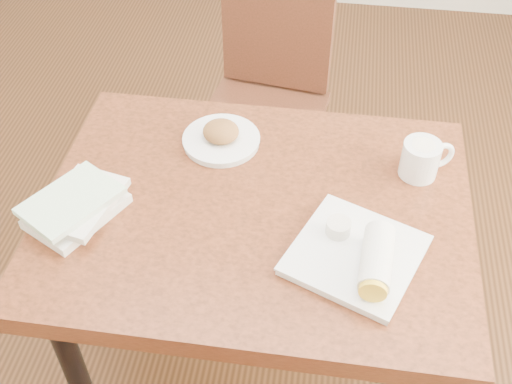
# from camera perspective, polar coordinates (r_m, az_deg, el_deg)

# --- Properties ---
(ground) EXTENTS (4.00, 5.00, 0.01)m
(ground) POSITION_cam_1_polar(r_m,az_deg,el_deg) (2.24, 0.00, -14.84)
(ground) COLOR #472814
(ground) RESTS_ON ground
(table) EXTENTS (1.09, 0.83, 0.75)m
(table) POSITION_cam_1_polar(r_m,az_deg,el_deg) (1.69, 0.00, -3.32)
(table) COLOR brown
(table) RESTS_ON ground
(chair_far) EXTENTS (0.48, 0.48, 0.95)m
(chair_far) POSITION_cam_1_polar(r_m,az_deg,el_deg) (2.36, 1.08, 9.14)
(chair_far) COLOR #4F2316
(chair_far) RESTS_ON ground
(plate_scone) EXTENTS (0.22, 0.22, 0.07)m
(plate_scone) POSITION_cam_1_polar(r_m,az_deg,el_deg) (1.80, -3.11, 4.91)
(plate_scone) COLOR white
(plate_scone) RESTS_ON table
(coffee_mug) EXTENTS (0.14, 0.10, 0.10)m
(coffee_mug) POSITION_cam_1_polar(r_m,az_deg,el_deg) (1.74, 14.54, 2.92)
(coffee_mug) COLOR white
(coffee_mug) RESTS_ON table
(plate_burrito) EXTENTS (0.37, 0.37, 0.09)m
(plate_burrito) POSITION_cam_1_polar(r_m,az_deg,el_deg) (1.50, 9.35, -5.61)
(plate_burrito) COLOR white
(plate_burrito) RESTS_ON table
(book_stack) EXTENTS (0.26, 0.28, 0.06)m
(book_stack) POSITION_cam_1_polar(r_m,az_deg,el_deg) (1.65, -15.65, -1.17)
(book_stack) COLOR white
(book_stack) RESTS_ON table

